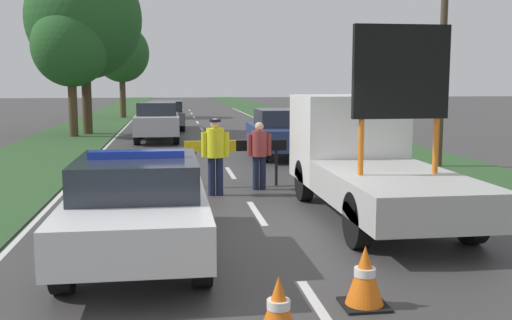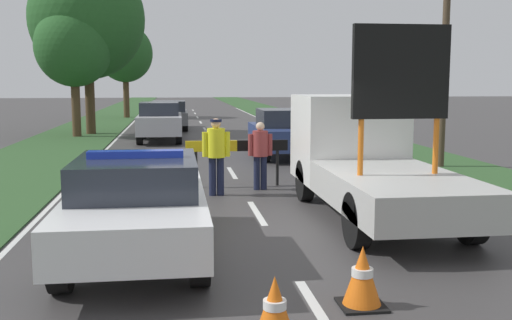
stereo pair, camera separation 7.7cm
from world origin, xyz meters
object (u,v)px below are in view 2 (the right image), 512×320
(work_truck, at_px, (365,155))
(queued_car_suv_grey, at_px, (169,115))
(police_car, at_px, (138,203))
(road_barrier, at_px, (237,149))
(queued_car_hatch_blue, at_px, (283,132))
(traffic_cone_near_police, at_px, (275,309))
(traffic_cone_centre_front, at_px, (362,277))
(roadside_tree_near_right, at_px, (74,47))
(utility_pole, at_px, (445,54))
(roadside_tree_near_left, at_px, (125,54))
(roadside_tree_mid_left, at_px, (87,19))
(police_officer, at_px, (216,150))
(pedestrian_civilian, at_px, (260,150))
(queued_car_sedan_silver, at_px, (160,121))

(work_truck, height_order, queued_car_suv_grey, work_truck)
(police_car, xyz_separation_m, road_barrier, (1.98, 5.41, 0.12))
(work_truck, xyz_separation_m, queued_car_hatch_blue, (-0.05, 8.39, -0.28))
(traffic_cone_near_police, height_order, traffic_cone_centre_front, traffic_cone_centre_front)
(police_car, distance_m, roadside_tree_near_right, 19.44)
(queued_car_suv_grey, bearing_deg, utility_pole, 118.32)
(roadside_tree_near_left, height_order, roadside_tree_mid_left, roadside_tree_mid_left)
(police_officer, xyz_separation_m, traffic_cone_centre_front, (1.15, -6.69, -0.66))
(police_officer, height_order, roadside_tree_near_right, roadside_tree_near_right)
(police_officer, distance_m, traffic_cone_near_police, 7.48)
(police_officer, xyz_separation_m, pedestrian_civilian, (1.04, 0.56, -0.09))
(queued_car_suv_grey, bearing_deg, road_barrier, 95.89)
(queued_car_sedan_silver, relative_size, queued_car_suv_grey, 0.98)
(work_truck, distance_m, roadside_tree_near_right, 18.42)
(road_barrier, distance_m, roadside_tree_near_left, 27.67)
(police_car, xyz_separation_m, police_officer, (1.42, 4.36, 0.23))
(police_officer, relative_size, traffic_cone_centre_front, 2.44)
(road_barrier, xyz_separation_m, traffic_cone_near_police, (-0.52, -8.49, -0.57))
(pedestrian_civilian, xyz_separation_m, queued_car_suv_grey, (-2.23, 17.46, -0.16))
(traffic_cone_near_police, relative_size, utility_pole, 0.10)
(roadside_tree_near_left, bearing_deg, police_officer, -81.73)
(pedestrian_civilian, bearing_deg, queued_car_suv_grey, 70.36)
(police_car, distance_m, road_barrier, 5.76)
(police_officer, distance_m, utility_pole, 7.83)
(traffic_cone_centre_front, bearing_deg, pedestrian_civilian, 90.84)
(traffic_cone_near_police, distance_m, utility_pole, 13.04)
(police_officer, height_order, queued_car_sedan_silver, police_officer)
(pedestrian_civilian, height_order, traffic_cone_near_police, pedestrian_civilian)
(police_car, xyz_separation_m, roadside_tree_near_right, (-3.78, 18.80, 3.17))
(traffic_cone_centre_front, distance_m, queued_car_hatch_blue, 13.20)
(roadside_tree_mid_left, bearing_deg, road_barrier, -70.07)
(work_truck, xyz_separation_m, traffic_cone_near_police, (-2.64, -5.48, -0.76))
(road_barrier, distance_m, utility_pole, 6.97)
(police_car, relative_size, roadside_tree_mid_left, 0.58)
(work_truck, distance_m, road_barrier, 3.69)
(roadside_tree_near_right, relative_size, utility_pole, 0.92)
(queued_car_hatch_blue, height_order, roadside_tree_near_right, roadside_tree_near_right)
(utility_pole, bearing_deg, road_barrier, -159.16)
(work_truck, relative_size, police_officer, 3.40)
(road_barrier, bearing_deg, queued_car_suv_grey, 97.38)
(queued_car_sedan_silver, xyz_separation_m, roadside_tree_near_left, (-2.59, 16.10, 3.42))
(roadside_tree_mid_left, distance_m, utility_pole, 16.96)
(police_officer, height_order, queued_car_suv_grey, police_officer)
(queued_car_suv_grey, relative_size, roadside_tree_mid_left, 0.54)
(traffic_cone_near_police, relative_size, traffic_cone_centre_front, 0.94)
(police_officer, bearing_deg, queued_car_hatch_blue, -134.32)
(queued_car_suv_grey, distance_m, roadside_tree_near_right, 6.25)
(queued_car_sedan_silver, bearing_deg, road_barrier, 100.62)
(utility_pole, bearing_deg, queued_car_suv_grey, 118.32)
(roadside_tree_near_left, bearing_deg, roadside_tree_near_right, -94.65)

